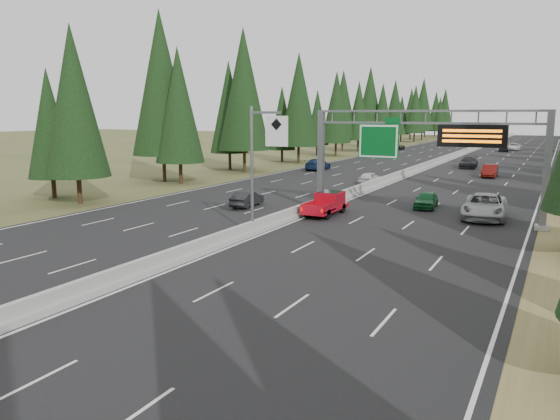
# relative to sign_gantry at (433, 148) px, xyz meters

# --- Properties ---
(road) EXTENTS (32.00, 260.00, 0.08)m
(road) POSITION_rel_sign_gantry_xyz_m (-8.92, 45.12, -5.23)
(road) COLOR black
(road) RESTS_ON ground
(shoulder_left) EXTENTS (3.60, 260.00, 0.06)m
(shoulder_left) POSITION_rel_sign_gantry_xyz_m (-26.72, 45.12, -5.24)
(shoulder_left) COLOR #434C23
(shoulder_left) RESTS_ON ground
(median_barrier) EXTENTS (0.70, 260.00, 0.85)m
(median_barrier) POSITION_rel_sign_gantry_xyz_m (-8.92, 45.12, -4.85)
(median_barrier) COLOR #969691
(median_barrier) RESTS_ON road
(sign_gantry) EXTENTS (16.75, 0.98, 7.80)m
(sign_gantry) POSITION_rel_sign_gantry_xyz_m (0.00, 0.00, 0.00)
(sign_gantry) COLOR slate
(sign_gantry) RESTS_ON road
(hov_sign_pole) EXTENTS (2.80, 0.50, 8.00)m
(hov_sign_pole) POSITION_rel_sign_gantry_xyz_m (-8.33, -9.92, -0.54)
(hov_sign_pole) COLOR slate
(hov_sign_pole) RESTS_ON road
(tree_row_left) EXTENTS (11.63, 240.52, 18.95)m
(tree_row_left) POSITION_rel_sign_gantry_xyz_m (-30.77, 37.66, 3.84)
(tree_row_left) COLOR black
(tree_row_left) RESTS_ON ground
(silver_minivan) EXTENTS (3.41, 6.61, 1.78)m
(silver_minivan) POSITION_rel_sign_gantry_xyz_m (3.36, 2.60, -4.30)
(silver_minivan) COLOR #A1A2A6
(silver_minivan) RESTS_ON road
(red_pickup) EXTENTS (1.85, 5.19, 1.69)m
(red_pickup) POSITION_rel_sign_gantry_xyz_m (-7.42, -1.14, -4.25)
(red_pickup) COLOR black
(red_pickup) RESTS_ON road
(car_ahead_green) EXTENTS (1.88, 4.06, 1.35)m
(car_ahead_green) POSITION_rel_sign_gantry_xyz_m (-1.42, 5.12, -4.52)
(car_ahead_green) COLOR #16622E
(car_ahead_green) RESTS_ON road
(car_ahead_dkred) EXTENTS (1.72, 4.62, 1.51)m
(car_ahead_dkred) POSITION_rel_sign_gantry_xyz_m (0.40, 30.70, -4.43)
(car_ahead_dkred) COLOR #5D110D
(car_ahead_dkred) RESTS_ON road
(car_ahead_dkgrey) EXTENTS (2.50, 5.54, 1.58)m
(car_ahead_dkgrey) POSITION_rel_sign_gantry_xyz_m (-3.66, 41.39, -4.40)
(car_ahead_dkgrey) COLOR black
(car_ahead_dkgrey) RESTS_ON road
(car_ahead_white) EXTENTS (2.54, 5.31, 1.46)m
(car_ahead_white) POSITION_rel_sign_gantry_xyz_m (-1.25, 84.97, -4.46)
(car_ahead_white) COLOR silver
(car_ahead_white) RESTS_ON road
(car_ahead_far) EXTENTS (2.29, 4.73, 1.56)m
(car_ahead_far) POSITION_rel_sign_gantry_xyz_m (-2.84, 79.77, -4.41)
(car_ahead_far) COLOR #232326
(car_ahead_far) RESTS_ON road
(car_onc_near) EXTENTS (1.68, 3.98, 1.28)m
(car_onc_near) POSITION_rel_sign_gantry_xyz_m (-14.61, -1.03, -4.55)
(car_onc_near) COLOR black
(car_onc_near) RESTS_ON road
(car_onc_blue) EXTENTS (2.23, 5.27, 1.52)m
(car_onc_blue) POSITION_rel_sign_gantry_xyz_m (-21.40, 28.93, -4.43)
(car_onc_blue) COLOR navy
(car_onc_blue) RESTS_ON road
(car_onc_white) EXTENTS (1.78, 3.88, 1.29)m
(car_onc_white) POSITION_rel_sign_gantry_xyz_m (-10.42, 18.03, -4.54)
(car_onc_white) COLOR silver
(car_onc_white) RESTS_ON road
(car_onc_far) EXTENTS (2.64, 4.90, 1.31)m
(car_onc_far) POSITION_rel_sign_gantry_xyz_m (-23.42, 75.42, -4.54)
(car_onc_far) COLOR black
(car_onc_far) RESTS_ON road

